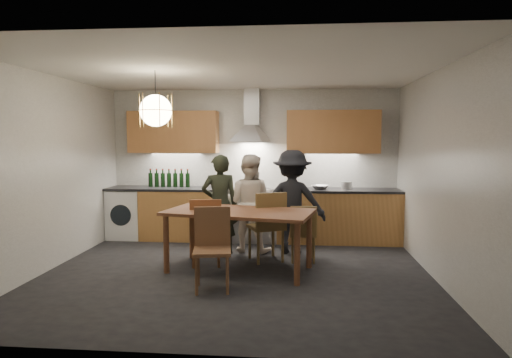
# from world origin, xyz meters

# --- Properties ---
(ground) EXTENTS (5.00, 5.00, 0.00)m
(ground) POSITION_xyz_m (0.00, 0.00, 0.00)
(ground) COLOR black
(ground) RESTS_ON ground
(room_shell) EXTENTS (5.02, 4.52, 2.61)m
(room_shell) POSITION_xyz_m (0.00, 0.00, 1.71)
(room_shell) COLOR silver
(room_shell) RESTS_ON ground
(counter_run) EXTENTS (5.00, 0.62, 0.90)m
(counter_run) POSITION_xyz_m (0.02, 1.95, 0.45)
(counter_run) COLOR tan
(counter_run) RESTS_ON ground
(range_stove) EXTENTS (0.90, 0.60, 0.92)m
(range_stove) POSITION_xyz_m (0.00, 1.94, 0.44)
(range_stove) COLOR silver
(range_stove) RESTS_ON ground
(wall_fixtures) EXTENTS (4.30, 0.54, 1.10)m
(wall_fixtures) POSITION_xyz_m (0.00, 2.07, 1.87)
(wall_fixtures) COLOR #C4854B
(wall_fixtures) RESTS_ON ground
(pendant_lamp) EXTENTS (0.43, 0.43, 0.70)m
(pendant_lamp) POSITION_xyz_m (-1.00, -0.10, 2.10)
(pendant_lamp) COLOR black
(pendant_lamp) RESTS_ON ground
(dining_table) EXTENTS (2.06, 1.32, 0.80)m
(dining_table) POSITION_xyz_m (0.02, 0.14, 0.71)
(dining_table) COLOR brown
(dining_table) RESTS_ON ground
(chair_back_left) EXTENTS (0.49, 0.49, 0.94)m
(chair_back_left) POSITION_xyz_m (-0.45, 0.29, 0.54)
(chair_back_left) COLOR brown
(chair_back_left) RESTS_ON ground
(chair_back_mid) EXTENTS (0.60, 0.60, 1.00)m
(chair_back_mid) POSITION_xyz_m (0.38, 0.59, 0.57)
(chair_back_mid) COLOR brown
(chair_back_mid) RESTS_ON ground
(chair_back_right) EXTENTS (0.37, 0.37, 0.81)m
(chair_back_right) POSITION_xyz_m (0.87, 0.62, 0.47)
(chair_back_right) COLOR brown
(chair_back_right) RESTS_ON ground
(chair_front) EXTENTS (0.49, 0.49, 0.95)m
(chair_front) POSITION_xyz_m (-0.20, -0.58, 0.54)
(chair_front) COLOR brown
(chair_front) RESTS_ON ground
(person_left) EXTENTS (0.62, 0.48, 1.51)m
(person_left) POSITION_xyz_m (-0.38, 1.01, 0.75)
(person_left) COLOR black
(person_left) RESTS_ON ground
(person_mid) EXTENTS (0.83, 0.71, 1.51)m
(person_mid) POSITION_xyz_m (0.04, 1.19, 0.76)
(person_mid) COLOR silver
(person_mid) RESTS_ON ground
(person_right) EXTENTS (1.05, 0.64, 1.58)m
(person_right) POSITION_xyz_m (0.71, 1.15, 0.79)
(person_right) COLOR black
(person_right) RESTS_ON ground
(mixing_bowl) EXTENTS (0.37, 0.37, 0.07)m
(mixing_bowl) POSITION_xyz_m (1.17, 1.91, 0.93)
(mixing_bowl) COLOR #B9B9BD
(mixing_bowl) RESTS_ON counter_run
(stock_pot) EXTENTS (0.23, 0.23, 0.12)m
(stock_pot) POSITION_xyz_m (1.61, 1.93, 0.96)
(stock_pot) COLOR silver
(stock_pot) RESTS_ON counter_run
(wine_bottles) EXTENTS (0.74, 0.07, 0.31)m
(wine_bottles) POSITION_xyz_m (-1.46, 2.05, 1.06)
(wine_bottles) COLOR black
(wine_bottles) RESTS_ON counter_run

